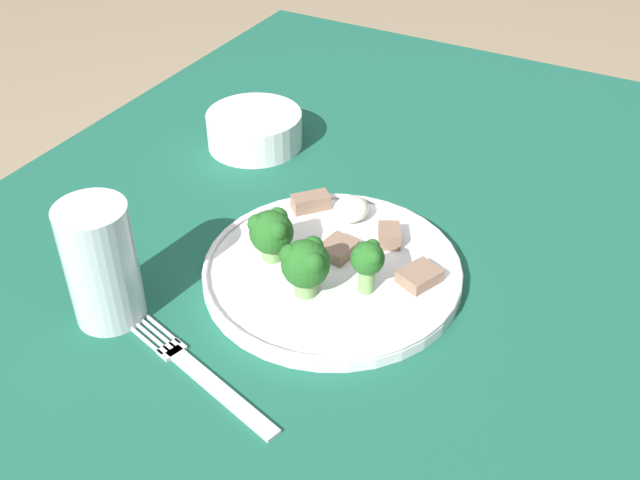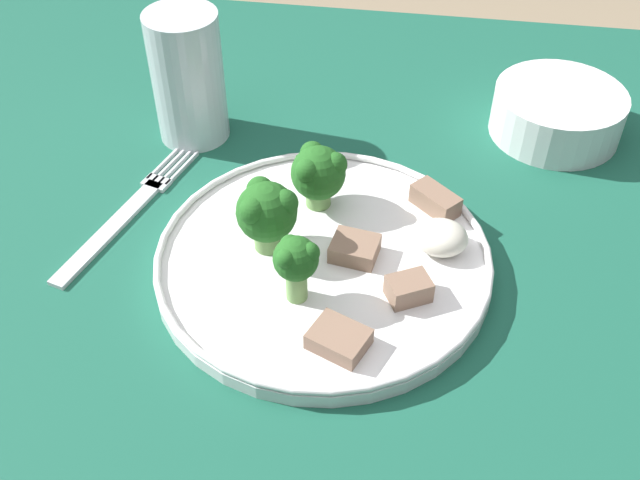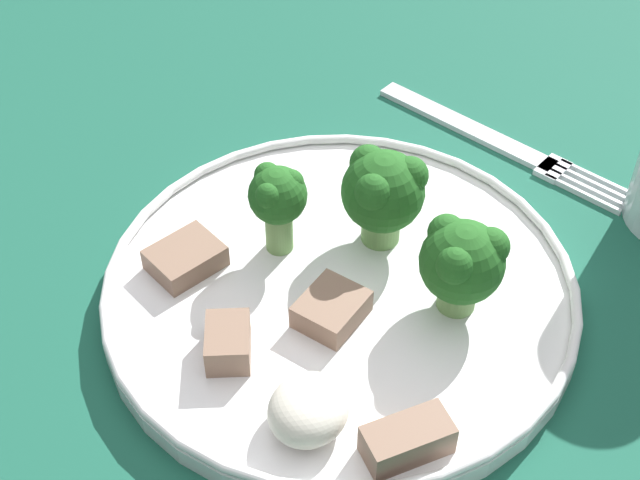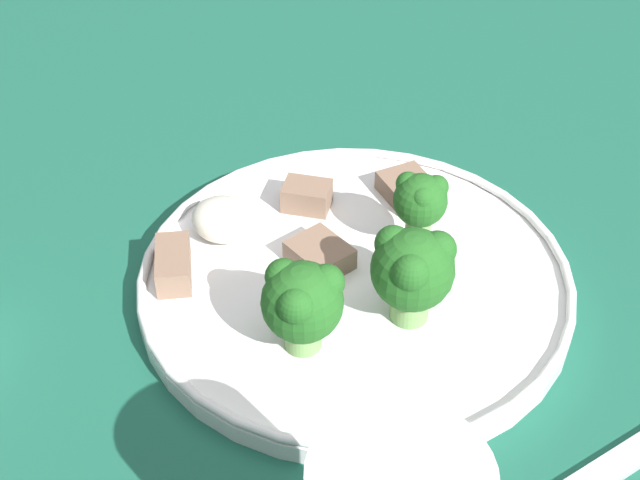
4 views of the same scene
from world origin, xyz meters
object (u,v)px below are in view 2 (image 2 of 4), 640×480
(dinner_plate, at_px, (323,260))
(fork, at_px, (128,212))
(cream_bowl, at_px, (557,114))
(drinking_glass, at_px, (189,84))

(dinner_plate, height_order, fork, dinner_plate)
(fork, xyz_separation_m, cream_bowl, (0.38, 0.18, 0.02))
(dinner_plate, xyz_separation_m, fork, (-0.18, 0.04, -0.01))
(cream_bowl, bearing_deg, fork, -154.02)
(dinner_plate, distance_m, cream_bowl, 0.30)
(dinner_plate, bearing_deg, fork, 167.94)
(dinner_plate, relative_size, cream_bowl, 2.14)
(fork, relative_size, drinking_glass, 1.53)
(fork, bearing_deg, cream_bowl, 25.98)
(fork, height_order, drinking_glass, drinking_glass)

